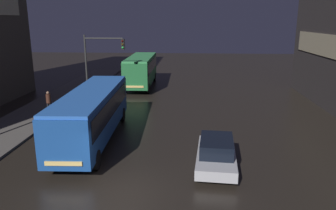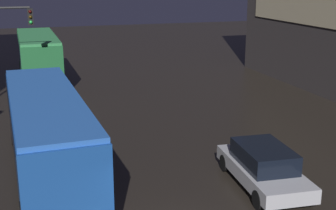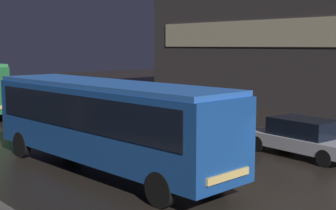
{
  "view_description": "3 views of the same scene",
  "coord_description": "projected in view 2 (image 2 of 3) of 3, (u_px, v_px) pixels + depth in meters",
  "views": [
    {
      "loc": [
        2.92,
        -12.33,
        7.21
      ],
      "look_at": [
        1.43,
        10.05,
        1.33
      ],
      "focal_mm": 35.0,
      "sensor_mm": 36.0,
      "label": 1
    },
    {
      "loc": [
        -3.57,
        -10.61,
        7.27
      ],
      "look_at": [
        1.89,
        6.51,
        2.28
      ],
      "focal_mm": 50.0,
      "sensor_mm": 36.0,
      "label": 2
    },
    {
      "loc": [
        -11.77,
        -7.01,
        4.36
      ],
      "look_at": [
        1.56,
        7.95,
        1.79
      ],
      "focal_mm": 50.0,
      "sensor_mm": 36.0,
      "label": 3
    }
  ],
  "objects": [
    {
      "name": "bus_near",
      "position": [
        47.0,
        127.0,
        17.1
      ],
      "size": [
        2.87,
        10.88,
        3.12
      ],
      "rotation": [
        0.0,
        0.0,
        3.18
      ],
      "color": "#194793",
      "rests_on": "ground"
    },
    {
      "name": "bus_far",
      "position": [
        38.0,
        53.0,
        32.55
      ],
      "size": [
        2.66,
        9.57,
        3.32
      ],
      "rotation": [
        0.0,
        0.0,
        3.15
      ],
      "color": "#236B38",
      "rests_on": "ground"
    },
    {
      "name": "car_taxi",
      "position": [
        263.0,
        166.0,
        16.55
      ],
      "size": [
        2.22,
        4.68,
        1.49
      ],
      "rotation": [
        0.0,
        0.0,
        3.07
      ],
      "color": "#B7B7BC",
      "rests_on": "ground"
    }
  ]
}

